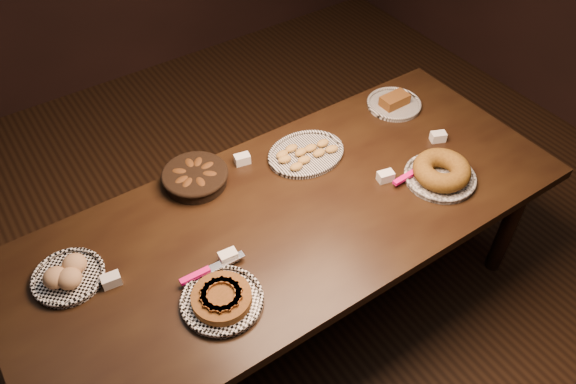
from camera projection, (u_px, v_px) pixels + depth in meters
ground at (292, 310)px, 2.89m from camera, size 5.00×5.00×0.00m
buffet_table at (292, 223)px, 2.40m from camera, size 2.40×1.00×0.75m
apple_tart_plate at (222, 299)px, 2.02m from camera, size 0.32×0.31×0.06m
madeleine_platter at (306, 154)px, 2.59m from camera, size 0.37×0.30×0.04m
bundt_cake_plate at (441, 172)px, 2.46m from camera, size 0.37×0.32×0.10m
croissant_basket at (195, 176)px, 2.44m from camera, size 0.33×0.33×0.07m
bread_roll_plate at (67, 275)px, 2.09m from camera, size 0.27×0.27×0.09m
loaf_plate at (394, 103)px, 2.85m from camera, size 0.28×0.28×0.06m
tent_cards at (290, 196)px, 2.38m from camera, size 1.68×0.51×0.04m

